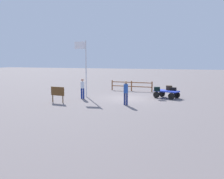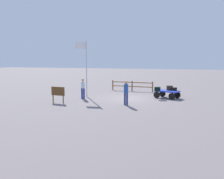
# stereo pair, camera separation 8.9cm
# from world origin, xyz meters

# --- Properties ---
(ground_plane) EXTENTS (120.00, 120.00, 0.00)m
(ground_plane) POSITION_xyz_m (0.00, 0.00, 0.00)
(ground_plane) COLOR slate
(luggage_cart) EXTENTS (2.24, 1.80, 0.66)m
(luggage_cart) POSITION_xyz_m (-3.02, -1.07, 0.47)
(luggage_cart) COLOR blue
(luggage_cart) RESTS_ON ground
(suitcase_dark) EXTENTS (0.54, 0.40, 0.35)m
(suitcase_dark) POSITION_xyz_m (-2.30, -0.45, 0.83)
(suitcase_dark) COLOR black
(suitcase_dark) RESTS_ON luggage_cart
(suitcase_olive) EXTENTS (0.56, 0.44, 0.38)m
(suitcase_olive) POSITION_xyz_m (-3.21, -1.47, 0.85)
(suitcase_olive) COLOR #3C2E1F
(suitcase_olive) RESTS_ON luggage_cart
(suitcase_grey) EXTENTS (0.54, 0.39, 0.26)m
(suitcase_grey) POSITION_xyz_m (-3.58, -1.29, 0.78)
(suitcase_grey) COLOR black
(suitcase_grey) RESTS_ON luggage_cart
(worker_lead) EXTENTS (0.42, 0.42, 1.78)m
(worker_lead) POSITION_xyz_m (-0.50, 3.17, 1.04)
(worker_lead) COLOR navy
(worker_lead) RESTS_ON ground
(worker_trailing) EXTENTS (0.37, 0.37, 1.70)m
(worker_trailing) POSITION_xyz_m (3.70, 1.33, 0.99)
(worker_trailing) COLOR navy
(worker_trailing) RESTS_ON ground
(flagpole) EXTENTS (1.08, 0.18, 4.92)m
(flagpole) POSITION_xyz_m (3.98, 0.18, 3.02)
(flagpole) COLOR silver
(flagpole) RESTS_ON ground
(signboard) EXTENTS (1.18, 0.22, 1.22)m
(signboard) POSITION_xyz_m (4.75, 3.67, 0.81)
(signboard) COLOR #4C3319
(signboard) RESTS_ON ground
(wooden_fence) EXTENTS (4.43, 0.48, 1.06)m
(wooden_fence) POSITION_xyz_m (0.88, -4.90, 0.62)
(wooden_fence) COLOR brown
(wooden_fence) RESTS_ON ground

